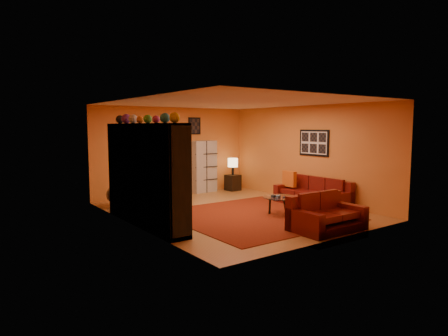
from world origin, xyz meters
TOP-DOWN VIEW (x-y plane):
  - floor at (0.00, 0.00)m, footprint 6.00×6.00m
  - ceiling at (0.00, 0.00)m, footprint 6.00×6.00m
  - wall_back at (0.00, 3.00)m, footprint 6.00×0.00m
  - wall_front at (0.00, -3.00)m, footprint 6.00×0.00m
  - wall_left at (-2.50, 0.00)m, footprint 0.00×6.00m
  - wall_right at (2.50, 0.00)m, footprint 0.00×6.00m
  - rug at (0.10, -0.70)m, footprint 3.60×3.60m
  - doorway at (-0.70, 2.96)m, footprint 0.95×0.10m
  - wall_art_right at (2.48, -0.30)m, footprint 0.03×1.00m
  - wall_art_back at (0.75, 2.98)m, footprint 0.42×0.03m
  - entertainment_unit at (-2.27, 0.00)m, footprint 0.45×3.00m
  - tv at (-2.23, 0.01)m, footprint 0.89×0.12m
  - sofa at (2.13, -0.65)m, footprint 0.84×2.03m
  - loveseat at (0.44, -2.42)m, footprint 1.46×0.89m
  - throw_pillow at (1.95, 0.07)m, footprint 0.12×0.42m
  - coffee_table at (0.66, -0.96)m, footprint 0.82×0.82m
  - storage_cabinet at (0.96, 2.80)m, footprint 0.82×0.41m
  - bowl_chair at (-2.00, 2.09)m, footprint 0.72×0.72m
  - side_table at (1.88, 2.51)m, footprint 0.43×0.43m
  - table_lamp at (1.88, 2.51)m, footprint 0.32×0.32m

SIDE VIEW (x-z plane):
  - floor at x=0.00m, z-range 0.00..0.00m
  - rug at x=0.10m, z-range 0.00..0.01m
  - side_table at x=1.88m, z-range 0.00..0.50m
  - loveseat at x=0.44m, z-range -0.14..0.71m
  - sofa at x=2.13m, z-range -0.14..0.71m
  - bowl_chair at x=-2.00m, z-range 0.02..0.61m
  - coffee_table at x=0.66m, z-range 0.17..0.58m
  - throw_pillow at x=1.95m, z-range 0.42..0.84m
  - storage_cabinet at x=0.96m, z-range 0.00..1.59m
  - table_lamp at x=1.88m, z-range 0.61..1.14m
  - tv at x=-2.23m, z-range 0.72..1.23m
  - doorway at x=-0.70m, z-range 0.00..2.04m
  - entertainment_unit at x=-2.27m, z-range 0.00..2.10m
  - wall_back at x=0.00m, z-range -1.70..4.30m
  - wall_front at x=0.00m, z-range -1.70..4.30m
  - wall_left at x=-2.50m, z-range -1.70..4.30m
  - wall_right at x=2.50m, z-range -1.70..4.30m
  - wall_art_right at x=2.48m, z-range 1.25..1.95m
  - wall_art_back at x=0.75m, z-range 1.79..2.31m
  - ceiling at x=0.00m, z-range 2.60..2.60m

